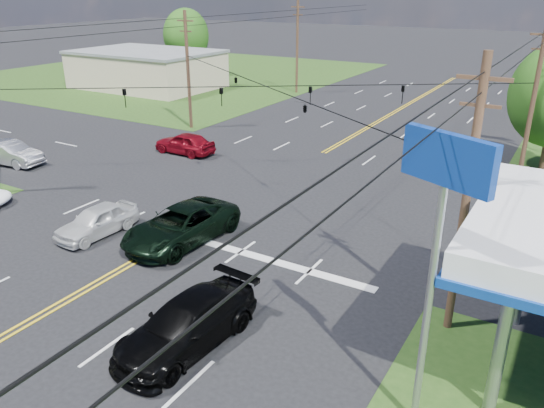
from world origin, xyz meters
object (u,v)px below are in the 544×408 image
Objects in this scene: retail_nw at (147,70)px; polesign_se at (442,205)px; pole_ne at (533,102)px; pole_nw at (188,69)px; pole_left_far at (297,46)px; sedan_silver at (10,153)px; pickup_dkgreen at (181,225)px; pickup_white at (97,221)px; pole_se at (466,198)px; suv_black at (187,324)px; tree_far_l at (186,35)px.

polesign_se reaches higher than retail_nw.
pole_nw is at bearing 180.00° from pole_ne.
pole_left_far reaches higher than sedan_silver.
pole_ne reaches higher than sedan_silver.
pickup_dkgreen is 0.74× the size of polesign_se.
pickup_white is at bearing -116.24° from sedan_silver.
pole_se is 30.63m from sedan_silver.
pole_ne is at bearing 58.46° from pickup_dkgreen.
suv_black is (35.74, -36.49, -1.19)m from retail_nw.
pole_se is at bearing -90.00° from pole_ne.
pole_left_far reaches higher than pole_nw.
pole_left_far is at bearing -14.10° from sedan_silver.
pole_nw is 1.00× the size of pole_ne.
suv_black is at bearing -66.20° from pole_left_far.
retail_nw is 1.68× the size of pole_se.
sedan_silver is (-30.12, -14.24, -4.12)m from pole_ne.
pickup_dkgreen reaches higher than pickup_white.
pole_se is 1.97× the size of sedan_silver.
pole_ne is at bearing 90.73° from polesign_se.
pole_se is 45.22m from pole_left_far.
pickup_white is at bearing -63.41° from pole_nw.
pole_se is 17.05m from pickup_white.
retail_nw reaches higher than pickup_dkgreen.
polesign_se is (43.29, -36.00, 4.51)m from retail_nw.
pole_ne is 1.09× the size of tree_far_l.
pole_nw is 15.38m from sedan_silver.
pickup_dkgreen is (13.50, -17.50, -4.07)m from pole_nw.
retail_nw is 45.02m from pole_ne.
pickup_dkgreen is 1.09× the size of suv_black.
retail_nw is 43.15m from pickup_dkgreen.
tree_far_l reaches higher than sedan_silver.
tree_far_l is 64.57m from polesign_se.
pickup_white is at bearing -55.83° from tree_far_l.
sedan_silver is (-4.12, -14.24, -4.12)m from pole_nw.
pole_se is 1.56× the size of pickup_dkgreen.
pole_nw is 2.23× the size of pickup_white.
pole_left_far reaches higher than tree_far_l.
suv_black is (-7.26, -5.49, -4.10)m from pole_se.
pole_nw is at bearing 145.30° from pole_se.
pickup_white is at bearing -75.96° from pole_left_far.
tree_far_l is 2.05× the size of pickup_white.
pole_nw reaches higher than suv_black.
pole_se is 1.09× the size of tree_far_l.
tree_far_l is at bearing 129.56° from pole_nw.
polesign_se is (16.79, -4.02, 5.79)m from pickup_white.
pole_ne is (26.00, 0.00, 0.00)m from pole_nw.
polesign_se is at bearing 8.64° from suv_black.
pole_se is 1.00× the size of pole_ne.
pole_left_far is at bearing 125.10° from pole_se.
pickup_white is (-16.50, -18.98, -4.19)m from pole_ne.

